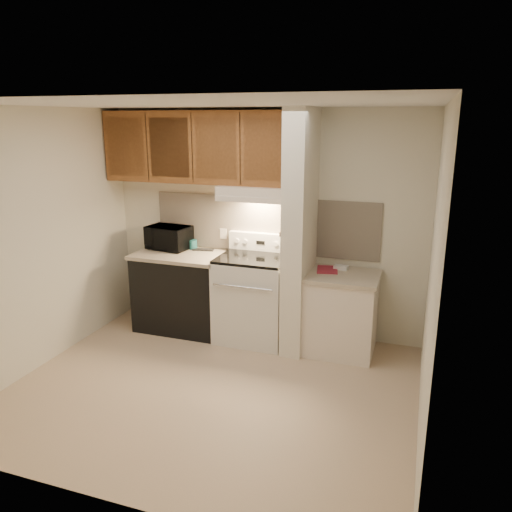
% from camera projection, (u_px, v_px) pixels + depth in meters
% --- Properties ---
extents(floor, '(3.60, 3.60, 0.00)m').
position_uv_depth(floor, '(212.00, 388.00, 4.57)').
color(floor, '#C9AC8D').
rests_on(floor, ground).
extents(ceiling, '(3.60, 3.60, 0.00)m').
position_uv_depth(ceiling, '(205.00, 104.00, 3.90)').
color(ceiling, white).
rests_on(ceiling, wall_back).
extents(wall_back, '(3.60, 2.50, 0.02)m').
position_uv_depth(wall_back, '(263.00, 223.00, 5.60)').
color(wall_back, beige).
rests_on(wall_back, floor).
extents(wall_left, '(0.02, 3.00, 2.50)m').
position_uv_depth(wall_left, '(38.00, 241.00, 4.80)').
color(wall_left, beige).
rests_on(wall_left, floor).
extents(wall_right, '(0.02, 3.00, 2.50)m').
position_uv_depth(wall_right, '(432.00, 278.00, 3.68)').
color(wall_right, beige).
rests_on(wall_right, floor).
extents(backsplash, '(2.60, 0.02, 0.63)m').
position_uv_depth(backsplash, '(263.00, 225.00, 5.60)').
color(backsplash, beige).
rests_on(backsplash, wall_back).
extents(range_body, '(0.76, 0.65, 0.92)m').
position_uv_depth(range_body, '(253.00, 299.00, 5.50)').
color(range_body, silver).
rests_on(range_body, floor).
extents(oven_window, '(0.50, 0.01, 0.30)m').
position_uv_depth(oven_window, '(243.00, 306.00, 5.20)').
color(oven_window, black).
rests_on(oven_window, range_body).
extents(oven_handle, '(0.65, 0.02, 0.02)m').
position_uv_depth(oven_handle, '(242.00, 287.00, 5.11)').
color(oven_handle, silver).
rests_on(oven_handle, range_body).
extents(cooktop, '(0.74, 0.64, 0.03)m').
position_uv_depth(cooktop, '(253.00, 258.00, 5.37)').
color(cooktop, black).
rests_on(cooktop, range_body).
extents(range_backguard, '(0.76, 0.08, 0.20)m').
position_uv_depth(range_backguard, '(262.00, 242.00, 5.60)').
color(range_backguard, silver).
rests_on(range_backguard, range_body).
extents(range_display, '(0.10, 0.01, 0.04)m').
position_uv_depth(range_display, '(260.00, 243.00, 5.56)').
color(range_display, black).
rests_on(range_display, range_backguard).
extents(range_knob_left_outer, '(0.05, 0.02, 0.05)m').
position_uv_depth(range_knob_left_outer, '(237.00, 241.00, 5.65)').
color(range_knob_left_outer, silver).
rests_on(range_knob_left_outer, range_backguard).
extents(range_knob_left_inner, '(0.05, 0.02, 0.05)m').
position_uv_depth(range_knob_left_inner, '(245.00, 241.00, 5.62)').
color(range_knob_left_inner, silver).
rests_on(range_knob_left_inner, range_backguard).
extents(range_knob_right_inner, '(0.05, 0.02, 0.05)m').
position_uv_depth(range_knob_right_inner, '(276.00, 244.00, 5.51)').
color(range_knob_right_inner, silver).
rests_on(range_knob_right_inner, range_backguard).
extents(range_knob_right_outer, '(0.05, 0.02, 0.05)m').
position_uv_depth(range_knob_right_outer, '(285.00, 245.00, 5.47)').
color(range_knob_right_outer, silver).
rests_on(range_knob_right_outer, range_backguard).
extents(dishwasher_front, '(1.00, 0.63, 0.87)m').
position_uv_depth(dishwasher_front, '(182.00, 293.00, 5.79)').
color(dishwasher_front, black).
rests_on(dishwasher_front, floor).
extents(left_countertop, '(1.04, 0.67, 0.04)m').
position_uv_depth(left_countertop, '(181.00, 255.00, 5.67)').
color(left_countertop, '#B9A88F').
rests_on(left_countertop, dishwasher_front).
extents(spoon_rest, '(0.25, 0.12, 0.02)m').
position_uv_depth(spoon_rest, '(203.00, 250.00, 5.78)').
color(spoon_rest, black).
rests_on(spoon_rest, left_countertop).
extents(teal_jar, '(0.12, 0.12, 0.11)m').
position_uv_depth(teal_jar, '(193.00, 244.00, 5.83)').
color(teal_jar, '#1F6163').
rests_on(teal_jar, left_countertop).
extents(outlet, '(0.08, 0.01, 0.12)m').
position_uv_depth(outlet, '(223.00, 234.00, 5.77)').
color(outlet, silver).
rests_on(outlet, backsplash).
extents(microwave, '(0.52, 0.39, 0.27)m').
position_uv_depth(microwave, '(169.00, 238.00, 5.82)').
color(microwave, black).
rests_on(microwave, left_countertop).
extents(partition_pillar, '(0.22, 0.70, 2.50)m').
position_uv_depth(partition_pillar, '(300.00, 233.00, 5.13)').
color(partition_pillar, '#EEE4CE').
rests_on(partition_pillar, floor).
extents(pillar_trim, '(0.01, 0.70, 0.04)m').
position_uv_depth(pillar_trim, '(289.00, 228.00, 5.15)').
color(pillar_trim, brown).
rests_on(pillar_trim, partition_pillar).
extents(knife_strip, '(0.02, 0.42, 0.04)m').
position_uv_depth(knife_strip, '(287.00, 227.00, 5.10)').
color(knife_strip, black).
rests_on(knife_strip, partition_pillar).
extents(knife_blade_a, '(0.01, 0.03, 0.16)m').
position_uv_depth(knife_blade_a, '(282.00, 240.00, 4.98)').
color(knife_blade_a, silver).
rests_on(knife_blade_a, knife_strip).
extents(knife_handle_a, '(0.02, 0.02, 0.10)m').
position_uv_depth(knife_handle_a, '(282.00, 225.00, 4.96)').
color(knife_handle_a, black).
rests_on(knife_handle_a, knife_strip).
extents(knife_blade_b, '(0.01, 0.04, 0.18)m').
position_uv_depth(knife_blade_b, '(284.00, 238.00, 5.07)').
color(knife_blade_b, silver).
rests_on(knife_blade_b, knife_strip).
extents(knife_handle_b, '(0.02, 0.02, 0.10)m').
position_uv_depth(knife_handle_b, '(284.00, 223.00, 5.02)').
color(knife_handle_b, black).
rests_on(knife_handle_b, knife_strip).
extents(knife_blade_c, '(0.01, 0.04, 0.20)m').
position_uv_depth(knife_blade_c, '(286.00, 238.00, 5.13)').
color(knife_blade_c, silver).
rests_on(knife_blade_c, knife_strip).
extents(knife_handle_c, '(0.02, 0.02, 0.10)m').
position_uv_depth(knife_handle_c, '(286.00, 222.00, 5.09)').
color(knife_handle_c, black).
rests_on(knife_handle_c, knife_strip).
extents(knife_blade_d, '(0.01, 0.04, 0.16)m').
position_uv_depth(knife_blade_d, '(288.00, 234.00, 5.21)').
color(knife_blade_d, silver).
rests_on(knife_blade_d, knife_strip).
extents(knife_handle_d, '(0.02, 0.02, 0.10)m').
position_uv_depth(knife_handle_d, '(288.00, 220.00, 5.17)').
color(knife_handle_d, black).
rests_on(knife_handle_d, knife_strip).
extents(knife_blade_e, '(0.01, 0.04, 0.18)m').
position_uv_depth(knife_blade_e, '(290.00, 234.00, 5.27)').
color(knife_blade_e, silver).
rests_on(knife_blade_e, knife_strip).
extents(knife_handle_e, '(0.02, 0.02, 0.10)m').
position_uv_depth(knife_handle_e, '(291.00, 219.00, 5.24)').
color(knife_handle_e, black).
rests_on(knife_handle_e, knife_strip).
extents(oven_mitt, '(0.03, 0.11, 0.26)m').
position_uv_depth(oven_mitt, '(292.00, 232.00, 5.33)').
color(oven_mitt, gray).
rests_on(oven_mitt, partition_pillar).
extents(right_cab_base, '(0.70, 0.60, 0.81)m').
position_uv_depth(right_cab_base, '(341.00, 315.00, 5.21)').
color(right_cab_base, silver).
rests_on(right_cab_base, floor).
extents(right_countertop, '(0.74, 0.64, 0.04)m').
position_uv_depth(right_countertop, '(343.00, 276.00, 5.09)').
color(right_countertop, '#B9A88F').
rests_on(right_countertop, right_cab_base).
extents(red_folder, '(0.26, 0.32, 0.01)m').
position_uv_depth(red_folder, '(327.00, 270.00, 5.24)').
color(red_folder, maroon).
rests_on(red_folder, right_countertop).
extents(white_box, '(0.15, 0.11, 0.04)m').
position_uv_depth(white_box, '(341.00, 267.00, 5.26)').
color(white_box, white).
rests_on(white_box, right_countertop).
extents(range_hood, '(0.78, 0.44, 0.15)m').
position_uv_depth(range_hood, '(257.00, 193.00, 5.30)').
color(range_hood, silver).
rests_on(range_hood, upper_cabinets).
extents(hood_lip, '(0.78, 0.04, 0.06)m').
position_uv_depth(hood_lip, '(251.00, 200.00, 5.12)').
color(hood_lip, silver).
rests_on(hood_lip, range_hood).
extents(upper_cabinets, '(2.18, 0.33, 0.77)m').
position_uv_depth(upper_cabinets, '(199.00, 147.00, 5.44)').
color(upper_cabinets, brown).
rests_on(upper_cabinets, wall_back).
extents(cab_door_a, '(0.46, 0.01, 0.63)m').
position_uv_depth(cab_door_a, '(126.00, 147.00, 5.55)').
color(cab_door_a, brown).
rests_on(cab_door_a, upper_cabinets).
extents(cab_gap_a, '(0.01, 0.01, 0.73)m').
position_uv_depth(cab_gap_a, '(147.00, 147.00, 5.46)').
color(cab_gap_a, black).
rests_on(cab_gap_a, upper_cabinets).
extents(cab_door_b, '(0.46, 0.01, 0.63)m').
position_uv_depth(cab_door_b, '(169.00, 148.00, 5.38)').
color(cab_door_b, brown).
rests_on(cab_door_b, upper_cabinets).
extents(cab_gap_b, '(0.01, 0.01, 0.73)m').
position_uv_depth(cab_gap_b, '(192.00, 148.00, 5.29)').
color(cab_gap_b, black).
rests_on(cab_gap_b, upper_cabinets).
extents(cab_door_c, '(0.46, 0.01, 0.63)m').
position_uv_depth(cab_door_c, '(216.00, 148.00, 5.21)').
color(cab_door_c, brown).
rests_on(cab_door_c, upper_cabinets).
extents(cab_gap_c, '(0.01, 0.01, 0.73)m').
position_uv_depth(cab_gap_c, '(240.00, 149.00, 5.12)').
color(cab_gap_c, black).
rests_on(cab_gap_c, upper_cabinets).
extents(cab_door_d, '(0.46, 0.01, 0.63)m').
position_uv_depth(cab_door_d, '(265.00, 149.00, 5.04)').
color(cab_door_d, brown).
rests_on(cab_door_d, upper_cabinets).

